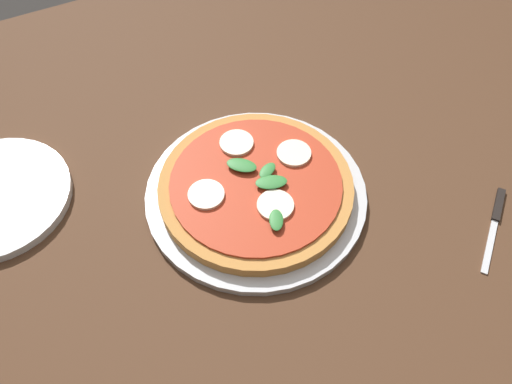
# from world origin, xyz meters

# --- Properties ---
(ground_plane) EXTENTS (6.00, 6.00, 0.00)m
(ground_plane) POSITION_xyz_m (0.00, 0.00, 0.00)
(ground_plane) COLOR #2D2B28
(dining_table) EXTENTS (1.57, 1.18, 0.72)m
(dining_table) POSITION_xyz_m (0.00, 0.00, 0.64)
(dining_table) COLOR #4C301E
(dining_table) RESTS_ON ground_plane
(serving_tray) EXTENTS (0.33, 0.33, 0.01)m
(serving_tray) POSITION_xyz_m (-0.05, -0.03, 0.73)
(serving_tray) COLOR silver
(serving_tray) RESTS_ON dining_table
(pizza) EXTENTS (0.29, 0.29, 0.03)m
(pizza) POSITION_xyz_m (-0.05, -0.03, 0.74)
(pizza) COLOR #C6843F
(pizza) RESTS_ON serving_tray
(knife) EXTENTS (0.13, 0.10, 0.01)m
(knife) POSITION_xyz_m (0.24, -0.23, 0.72)
(knife) COLOR black
(knife) RESTS_ON dining_table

